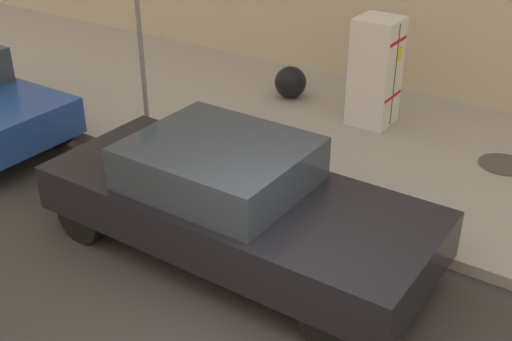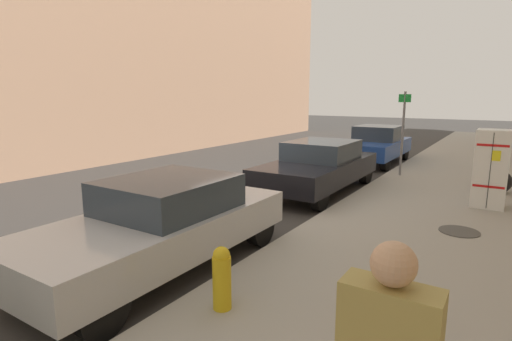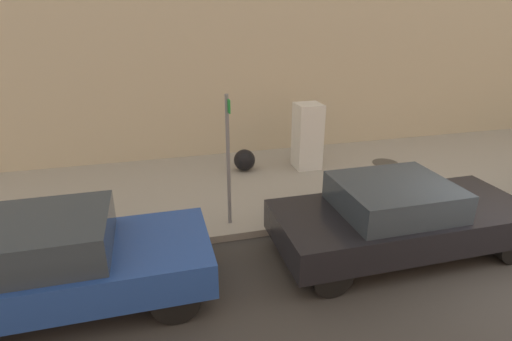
# 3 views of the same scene
# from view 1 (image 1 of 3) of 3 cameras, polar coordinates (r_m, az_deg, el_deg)

# --- Properties ---
(sidewalk_slab) EXTENTS (4.61, 44.00, 0.15)m
(sidewalk_slab) POSITION_cam_1_polar(r_m,az_deg,el_deg) (9.77, 16.44, 0.47)
(sidewalk_slab) COLOR #9E998E
(sidewalk_slab) RESTS_ON ground
(discarded_refrigerator) EXTENTS (0.68, 0.67, 1.73)m
(discarded_refrigerator) POSITION_cam_1_polar(r_m,az_deg,el_deg) (10.43, 10.56, 8.62)
(discarded_refrigerator) COLOR white
(discarded_refrigerator) RESTS_ON sidewalk_slab
(manhole_cover) EXTENTS (0.70, 0.70, 0.02)m
(manhole_cover) POSITION_cam_1_polar(r_m,az_deg,el_deg) (9.87, 21.14, 0.51)
(manhole_cover) COLOR #47443F
(manhole_cover) RESTS_ON sidewalk_slab
(street_sign_post) EXTENTS (0.36, 0.07, 2.58)m
(street_sign_post) POSITION_cam_1_polar(r_m,az_deg,el_deg) (9.65, -10.18, 10.65)
(street_sign_post) COLOR slate
(street_sign_post) RESTS_ON sidewalk_slab
(trash_bag) EXTENTS (0.57, 0.57, 0.57)m
(trash_bag) POSITION_cam_1_polar(r_m,az_deg,el_deg) (11.51, 3.08, 7.84)
(trash_bag) COLOR black
(trash_bag) RESTS_ON sidewalk_slab
(parked_sedan_dark) EXTENTS (1.87, 4.55, 1.38)m
(parked_sedan_dark) POSITION_cam_1_polar(r_m,az_deg,el_deg) (7.27, -2.10, -2.60)
(parked_sedan_dark) COLOR black
(parked_sedan_dark) RESTS_ON ground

